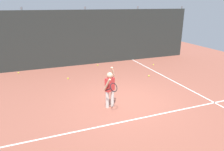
# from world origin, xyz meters

# --- Properties ---
(ground_plane) EXTENTS (20.00, 20.00, 0.00)m
(ground_plane) POSITION_xyz_m (0.00, 0.00, 0.00)
(ground_plane) COLOR brown
(court_line_baseline) EXTENTS (9.00, 0.05, 0.00)m
(court_line_baseline) POSITION_xyz_m (0.00, -1.17, 0.00)
(court_line_baseline) COLOR white
(court_line_baseline) RESTS_ON ground
(court_line_sideline) EXTENTS (0.05, 9.00, 0.00)m
(court_line_sideline) POSITION_xyz_m (2.84, 1.00, 0.00)
(court_line_sideline) COLOR white
(court_line_sideline) RESTS_ON ground
(back_fence_windscreen) EXTENTS (12.76, 0.08, 2.98)m
(back_fence_windscreen) POSITION_xyz_m (0.00, 5.26, 1.49)
(back_fence_windscreen) COLOR #282D2B
(back_fence_windscreen) RESTS_ON ground
(fence_post_1) EXTENTS (0.09, 0.09, 3.13)m
(fence_post_1) POSITION_xyz_m (-3.12, 5.32, 1.56)
(fence_post_1) COLOR slate
(fence_post_1) RESTS_ON ground
(fence_post_2) EXTENTS (0.09, 0.09, 3.13)m
(fence_post_2) POSITION_xyz_m (0.00, 5.32, 1.56)
(fence_post_2) COLOR slate
(fence_post_2) RESTS_ON ground
(fence_post_3) EXTENTS (0.09, 0.09, 3.13)m
(fence_post_3) POSITION_xyz_m (3.12, 5.32, 1.56)
(fence_post_3) COLOR slate
(fence_post_3) RESTS_ON ground
(fence_post_4) EXTENTS (0.09, 0.09, 3.13)m
(fence_post_4) POSITION_xyz_m (6.23, 5.32, 1.56)
(fence_post_4) COLOR slate
(fence_post_4) RESTS_ON ground
(tennis_player) EXTENTS (0.51, 0.80, 1.35)m
(tennis_player) POSITION_xyz_m (-0.67, -0.15, 0.73)
(tennis_player) COLOR silver
(tennis_player) RESTS_ON ground
(tennis_ball_0) EXTENTS (0.07, 0.07, 0.07)m
(tennis_ball_0) POSITION_xyz_m (0.45, 4.75, 0.03)
(tennis_ball_0) COLOR #CCE033
(tennis_ball_0) RESTS_ON ground
(tennis_ball_1) EXTENTS (0.07, 0.07, 0.07)m
(tennis_ball_1) POSITION_xyz_m (2.14, 2.08, 0.03)
(tennis_ball_1) COLOR #CCE033
(tennis_ball_1) RESTS_ON ground
(tennis_ball_2) EXTENTS (0.07, 0.07, 0.07)m
(tennis_ball_2) POSITION_xyz_m (-1.49, 3.11, 0.03)
(tennis_ball_2) COLOR #CCE033
(tennis_ball_2) RESTS_ON ground
(tennis_ball_3) EXTENTS (0.07, 0.07, 0.07)m
(tennis_ball_3) POSITION_xyz_m (3.38, 3.69, 0.03)
(tennis_ball_3) COLOR #CCE033
(tennis_ball_3) RESTS_ON ground
(tennis_ball_4) EXTENTS (0.07, 0.07, 0.07)m
(tennis_ball_4) POSITION_xyz_m (-3.63, 4.84, 0.03)
(tennis_ball_4) COLOR #CCE033
(tennis_ball_4) RESTS_ON ground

